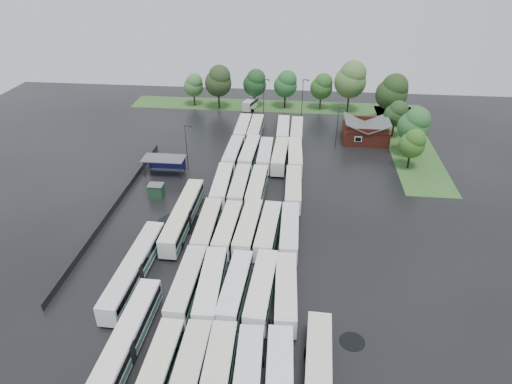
# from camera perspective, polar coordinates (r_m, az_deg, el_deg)

# --- Properties ---
(ground) EXTENTS (160.00, 160.00, 0.00)m
(ground) POSITION_cam_1_polar(r_m,az_deg,el_deg) (71.11, -2.63, -6.45)
(ground) COLOR black
(ground) RESTS_ON ground
(brick_building) EXTENTS (10.07, 8.60, 5.39)m
(brick_building) POSITION_cam_1_polar(r_m,az_deg,el_deg) (108.24, 13.51, 7.15)
(brick_building) COLOR maroon
(brick_building) RESTS_ON ground
(wash_shed) EXTENTS (8.20, 4.20, 3.58)m
(wash_shed) POSITION_cam_1_polar(r_m,az_deg,el_deg) (91.71, -11.38, 3.98)
(wash_shed) COLOR #2D2D30
(wash_shed) RESTS_ON ground
(utility_hut) EXTENTS (2.70, 2.20, 2.62)m
(utility_hut) POSITION_cam_1_polar(r_m,az_deg,el_deg) (84.24, -12.36, 0.15)
(utility_hut) COLOR #1B3E25
(utility_hut) RESTS_ON ground
(grass_strip_north) EXTENTS (80.00, 10.00, 0.01)m
(grass_strip_north) POSITION_cam_1_polar(r_m,az_deg,el_deg) (128.72, 2.50, 10.69)
(grass_strip_north) COLOR #315C23
(grass_strip_north) RESTS_ON ground
(grass_strip_east) EXTENTS (10.00, 50.00, 0.01)m
(grass_strip_east) POSITION_cam_1_polar(r_m,az_deg,el_deg) (110.77, 18.54, 5.89)
(grass_strip_east) COLOR #315C23
(grass_strip_east) RESTS_ON ground
(west_fence) EXTENTS (0.10, 50.00, 1.20)m
(west_fence) POSITION_cam_1_polar(r_m,az_deg,el_deg) (82.95, -17.18, -1.64)
(west_fence) COLOR #2D2D30
(west_fence) RESTS_ON ground
(bus_r0c0) EXTENTS (2.84, 12.84, 3.57)m
(bus_r0c0) POSITION_cam_1_polar(r_m,az_deg,el_deg) (52.09, -12.23, -21.34)
(bus_r0c0) COLOR white
(bus_r0c0) RESTS_ON ground
(bus_r0c1) EXTENTS (2.84, 13.01, 3.62)m
(bus_r0c1) POSITION_cam_1_polar(r_m,az_deg,el_deg) (51.31, -8.44, -21.85)
(bus_r0c1) COLOR white
(bus_r0c1) RESTS_ON ground
(bus_r0c2) EXTENTS (3.12, 13.18, 3.65)m
(bus_r0c2) POSITION_cam_1_polar(r_m,az_deg,el_deg) (50.83, -4.92, -22.21)
(bus_r0c2) COLOR white
(bus_r0c2) RESTS_ON ground
(bus_r0c3) EXTENTS (3.20, 12.91, 3.57)m
(bus_r0c3) POSITION_cam_1_polar(r_m,az_deg,el_deg) (50.49, -1.06, -22.62)
(bus_r0c3) COLOR white
(bus_r0c3) RESTS_ON ground
(bus_r0c4) EXTENTS (3.32, 13.26, 3.66)m
(bus_r0c4) POSITION_cam_1_polar(r_m,az_deg,el_deg) (50.29, 2.93, -22.87)
(bus_r0c4) COLOR white
(bus_r0c4) RESTS_ON ground
(bus_r1c0) EXTENTS (2.83, 13.01, 3.62)m
(bus_r1c0) POSITION_cam_1_polar(r_m,az_deg,el_deg) (61.33, -8.61, -11.33)
(bus_r1c0) COLOR white
(bus_r1c0) RESTS_ON ground
(bus_r1c1) EXTENTS (3.41, 13.28, 3.66)m
(bus_r1c1) POSITION_cam_1_polar(r_m,az_deg,el_deg) (60.55, -5.65, -11.70)
(bus_r1c1) COLOR white
(bus_r1c1) RESTS_ON ground
(bus_r1c2) EXTENTS (3.24, 12.71, 3.51)m
(bus_r1c2) POSITION_cam_1_polar(r_m,az_deg,el_deg) (60.22, -2.60, -11.94)
(bus_r1c2) COLOR white
(bus_r1c2) RESTS_ON ground
(bus_r1c3) EXTENTS (3.43, 13.26, 3.66)m
(bus_r1c3) POSITION_cam_1_polar(r_m,az_deg,el_deg) (59.88, 0.70, -12.09)
(bus_r1c3) COLOR white
(bus_r1c3) RESTS_ON ground
(bus_r1c4) EXTENTS (3.25, 12.94, 3.57)m
(bus_r1c4) POSITION_cam_1_polar(r_m,az_deg,el_deg) (59.69, 3.74, -12.40)
(bus_r1c4) COLOR white
(bus_r1c4) RESTS_ON ground
(bus_r2c0) EXTENTS (2.92, 12.93, 3.59)m
(bus_r2c0) POSITION_cam_1_polar(r_m,az_deg,el_deg) (71.68, -6.09, -4.35)
(bus_r2c0) COLOR white
(bus_r2c0) RESTS_ON ground
(bus_r2c1) EXTENTS (3.03, 12.58, 3.48)m
(bus_r2c1) POSITION_cam_1_polar(r_m,az_deg,el_deg) (71.03, -3.55, -4.63)
(bus_r2c1) COLOR white
(bus_r2c1) RESTS_ON ground
(bus_r2c2) EXTENTS (3.36, 13.20, 3.64)m
(bus_r2c2) POSITION_cam_1_polar(r_m,az_deg,el_deg) (70.84, -0.98, -4.59)
(bus_r2c2) COLOR white
(bus_r2c2) RESTS_ON ground
(bus_r2c3) EXTENTS (3.38, 12.97, 3.58)m
(bus_r2c3) POSITION_cam_1_polar(r_m,az_deg,el_deg) (70.52, 1.54, -4.81)
(bus_r2c3) COLOR white
(bus_r2c3) RESTS_ON ground
(bus_r2c4) EXTENTS (2.86, 12.80, 3.56)m
(bus_r2c4) POSITION_cam_1_polar(r_m,az_deg,el_deg) (70.42, 4.20, -4.96)
(bus_r2c4) COLOR white
(bus_r2c4) RESTS_ON ground
(bus_r3c0) EXTENTS (3.18, 13.11, 3.63)m
(bus_r3c0) POSITION_cam_1_polar(r_m,az_deg,el_deg) (82.84, -4.26, 0.81)
(bus_r3c0) COLOR white
(bus_r3c0) RESTS_ON ground
(bus_r3c1) EXTENTS (2.70, 12.66, 3.52)m
(bus_r3c1) POSITION_cam_1_polar(r_m,az_deg,el_deg) (82.46, -2.04, 0.69)
(bus_r3c1) COLOR white
(bus_r3c1) RESTS_ON ground
(bus_r3c2) EXTENTS (2.97, 12.82, 3.55)m
(bus_r3c2) POSITION_cam_1_polar(r_m,az_deg,el_deg) (81.95, 0.12, 0.52)
(bus_r3c2) COLOR white
(bus_r3c2) RESTS_ON ground
(bus_r3c4) EXTENTS (3.02, 13.16, 3.65)m
(bus_r3c4) POSITION_cam_1_polar(r_m,az_deg,el_deg) (81.81, 4.68, 0.40)
(bus_r3c4) COLOR white
(bus_r3c4) RESTS_ON ground
(bus_r4c0) EXTENTS (2.93, 12.78, 3.54)m
(bus_r4c0) POSITION_cam_1_polar(r_m,az_deg,el_deg) (94.99, -2.86, 4.79)
(bus_r4c0) COLOR white
(bus_r4c0) RESTS_ON ground
(bus_r4c1) EXTENTS (3.22, 13.22, 3.66)m
(bus_r4c1) POSITION_cam_1_polar(r_m,az_deg,el_deg) (94.83, -0.81, 4.82)
(bus_r4c1) COLOR white
(bus_r4c1) RESTS_ON ground
(bus_r4c2) EXTENTS (2.79, 12.49, 3.47)m
(bus_r4c2) POSITION_cam_1_polar(r_m,az_deg,el_deg) (94.35, 1.14, 4.62)
(bus_r4c2) COLOR white
(bus_r4c2) RESTS_ON ground
(bus_r4c3) EXTENTS (3.04, 12.89, 3.57)m
(bus_r4c3) POSITION_cam_1_polar(r_m,az_deg,el_deg) (94.00, 3.02, 4.52)
(bus_r4c3) COLOR white
(bus_r4c3) RESTS_ON ground
(bus_r4c4) EXTENTS (3.30, 13.23, 3.66)m
(bus_r4c4) POSITION_cam_1_polar(r_m,az_deg,el_deg) (93.97, 4.89, 4.47)
(bus_r4c4) COLOR white
(bus_r4c4) RESTS_ON ground
(bus_r5c0) EXTENTS (2.83, 13.04, 3.63)m
(bus_r5c0) POSITION_cam_1_polar(r_m,az_deg,el_deg) (107.18, -1.66, 7.83)
(bus_r5c0) COLOR white
(bus_r5c0) RESTS_ON ground
(bus_r5c1) EXTENTS (2.80, 12.82, 3.56)m
(bus_r5c1) POSITION_cam_1_polar(r_m,az_deg,el_deg) (107.06, -0.05, 7.80)
(bus_r5c1) COLOR white
(bus_r5c1) RESTS_ON ground
(bus_r5c3) EXTENTS (2.99, 12.84, 3.56)m
(bus_r5c3) POSITION_cam_1_polar(r_m,az_deg,el_deg) (106.56, 3.41, 7.64)
(bus_r5c3) COLOR white
(bus_r5c3) RESTS_ON ground
(bus_r5c4) EXTENTS (2.69, 12.52, 3.48)m
(bus_r5c4) POSITION_cam_1_polar(r_m,az_deg,el_deg) (106.35, 5.09, 7.50)
(bus_r5c4) COLOR white
(bus_r5c4) RESTS_ON ground
(artic_bus_west_a) EXTENTS (3.06, 18.87, 3.49)m
(artic_bus_west_a) POSITION_cam_1_polar(r_m,az_deg,el_deg) (55.59, -16.10, -17.84)
(artic_bus_west_a) COLOR white
(artic_bus_west_a) RESTS_ON ground
(artic_bus_west_b) EXTENTS (2.91, 19.37, 3.59)m
(artic_bus_west_b) POSITION_cam_1_polar(r_m,az_deg,el_deg) (75.00, -9.10, -2.88)
(artic_bus_west_b) COLOR white
(artic_bus_west_b) RESTS_ON ground
(artic_bus_west_c) EXTENTS (3.19, 18.94, 3.50)m
(artic_bus_west_c) POSITION_cam_1_polar(r_m,az_deg,el_deg) (65.38, -14.97, -9.20)
(artic_bus_west_c) COLOR white
(artic_bus_west_c) RESTS_ON ground
(minibus) EXTENTS (3.92, 6.48, 2.66)m
(minibus) POSITION_cam_1_polar(r_m,az_deg,el_deg) (125.82, -0.71, 10.96)
(minibus) COLOR silver
(minibus) RESTS_ON ground
(tree_north_0) EXTENTS (5.38, 5.38, 8.91)m
(tree_north_0) POSITION_cam_1_polar(r_m,az_deg,el_deg) (128.69, -7.77, 13.12)
(tree_north_0) COLOR black
(tree_north_0) RESTS_ON ground
(tree_north_1) EXTENTS (7.17, 7.17, 11.88)m
(tree_north_1) POSITION_cam_1_polar(r_m,az_deg,el_deg) (124.92, -4.69, 13.70)
(tree_north_1) COLOR black
(tree_north_1) RESTS_ON ground
(tree_north_2) EXTENTS (6.28, 6.28, 10.40)m
(tree_north_2) POSITION_cam_1_polar(r_m,az_deg,el_deg) (126.30, -0.11, 13.52)
(tree_north_2) COLOR #392A1B
(tree_north_2) RESTS_ON ground
(tree_north_3) EXTENTS (6.23, 6.23, 10.33)m
(tree_north_3) POSITION_cam_1_polar(r_m,az_deg,el_deg) (125.65, 3.78, 13.35)
(tree_north_3) COLOR black
(tree_north_3) RESTS_ON ground
(tree_north_4) EXTENTS (5.93, 5.93, 9.83)m
(tree_north_4) POSITION_cam_1_polar(r_m,az_deg,el_deg) (125.67, 8.25, 12.96)
(tree_north_4) COLOR #382414
(tree_north_4) RESTS_ON ground
(tree_north_5) EXTENTS (8.27, 8.27, 13.70)m
(tree_north_5) POSITION_cam_1_polar(r_m,az_deg,el_deg) (124.14, 11.82, 13.65)
(tree_north_5) COLOR #3A2715
(tree_north_5) RESTS_ON ground
(tree_north_6) EXTENTS (5.13, 5.13, 8.49)m
(tree_north_6) POSITION_cam_1_polar(r_m,az_deg,el_deg) (126.44, 17.37, 11.63)
(tree_north_6) COLOR black
(tree_north_6) RESTS_ON ground
(tree_east_0) EXTENTS (5.18, 5.18, 8.58)m
(tree_east_0) POSITION_cam_1_polar(r_m,az_deg,el_deg) (96.14, 19.01, 5.79)
(tree_east_0) COLOR black
(tree_east_0) RESTS_ON ground
(tree_east_1) EXTENTS (6.59, 6.59, 10.91)m
(tree_east_1) POSITION_cam_1_polar(r_m,az_deg,el_deg) (101.73, 19.22, 7.97)
(tree_east_1) COLOR black
(tree_east_1) RESTS_ON ground
(tree_east_2) EXTENTS (5.33, 5.33, 8.83)m
(tree_east_2) POSITION_cam_1_polar(r_m,az_deg,el_deg) (111.11, 17.15, 9.36)
(tree_east_2) COLOR #312316
(tree_east_2) RESTS_ON ground
(tree_east_3) EXTENTS (7.67, 7.67, 12.70)m
(tree_east_3) POSITION_cam_1_polar(r_m,az_deg,el_deg) (118.30, 16.71, 11.91)
(tree_east_3) COLOR black
(tree_east_3) RESTS_ON ground
(tree_east_4) EXTENTS (5.58, 5.55, 9.20)m
(tree_east_4) POSITION_cam_1_polar(r_m,az_deg,el_deg) (125.81, 17.16, 11.79)
(tree_east_4) COLOR black
(tree_east_4) RESTS_ON ground
(lamp_post_ne) EXTENTS (1.44, 0.28, 9.36)m
(lamp_post_ne) POSITION_cam_1_polar(r_m,az_deg,el_deg) (102.11, 10.20, 8.30)
(lamp_post_ne) COLOR #2D2D30
(lamp_post_ne) RESTS_ON ground
(lamp_post_nw) EXTENTS (1.49, 0.29, 9.68)m
(lamp_post_nw) POSITION_cam_1_polar(r_m,az_deg,el_deg) (91.08, -8.62, 5.88)
(lamp_post_nw) COLOR #2D2D30
(lamp_post_nw) RESTS_ON ground
(lamp_post_back_w) EXTENTS (1.56, 0.30, 10.14)m
(lamp_post_back_w) POSITION_cam_1_polar(r_m,az_deg,el_deg) (118.12, 1.05, 11.95)
(lamp_post_back_w) COLOR #2D2D30
(lamp_post_back_w) RESTS_ON ground
(lamp_post_back_e) EXTENTS (1.58, 0.31, 10.26)m
(lamp_post_back_e) POSITION_cam_1_polar(r_m,az_deg,el_deg) (118.07, 5.90, 11.83)
(lamp_post_back_e) COLOR #2D2D30
(lamp_post_back_e) RESTS_ON ground
(puddle_0) EXTENTS (6.06, 6.06, 0.01)m
(puddle_0) POSITION_cam_1_polar(r_m,az_deg,el_deg) (54.82, -5.93, -20.39)
(puddle_0) COLOR black
(puddle_0) RESTS_ON ground
(puddle_1) EXTENTS (4.34, 4.34, 0.01)m
(puddle_1) POSITION_cam_1_polar(r_m,az_deg,el_deg) (55.41, 1.55, -19.47)
(puddle_1) COLOR black
(puddle_1) RESTS_ON ground
(puddle_2) EXTENTS (7.64, 7.64, 0.01)m
(puddle_2) POSITION_cam_1_polar(r_m,az_deg,el_deg) (76.58, -9.62, -3.95)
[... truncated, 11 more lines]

